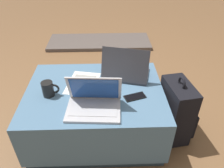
{
  "coord_description": "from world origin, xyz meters",
  "views": [
    {
      "loc": [
        0.08,
        -1.22,
        1.32
      ],
      "look_at": [
        0.12,
        -0.04,
        0.48
      ],
      "focal_mm": 35.0,
      "sensor_mm": 36.0,
      "label": 1
    }
  ],
  "objects_px": {
    "laptop_far": "(126,71)",
    "paper_sheet": "(83,83)",
    "laptop_near": "(94,102)",
    "coffee_mug": "(48,89)",
    "backpack": "(177,111)",
    "cell_phone": "(135,97)"
  },
  "relations": [
    {
      "from": "laptop_far",
      "to": "laptop_near",
      "type": "bearing_deg",
      "value": 71.69
    },
    {
      "from": "laptop_far",
      "to": "backpack",
      "type": "xyz_separation_m",
      "value": [
        0.37,
        -0.21,
        -0.23
      ]
    },
    {
      "from": "laptop_far",
      "to": "cell_phone",
      "type": "relative_size",
      "value": 2.47
    },
    {
      "from": "coffee_mug",
      "to": "laptop_far",
      "type": "bearing_deg",
      "value": 21.19
    },
    {
      "from": "coffee_mug",
      "to": "cell_phone",
      "type": "bearing_deg",
      "value": -4.29
    },
    {
      "from": "laptop_far",
      "to": "backpack",
      "type": "relative_size",
      "value": 0.74
    },
    {
      "from": "laptop_near",
      "to": "paper_sheet",
      "type": "xyz_separation_m",
      "value": [
        -0.1,
        0.28,
        -0.05
      ]
    },
    {
      "from": "laptop_near",
      "to": "paper_sheet",
      "type": "relative_size",
      "value": 1.05
    },
    {
      "from": "laptop_far",
      "to": "paper_sheet",
      "type": "bearing_deg",
      "value": 27.25
    },
    {
      "from": "laptop_near",
      "to": "backpack",
      "type": "xyz_separation_m",
      "value": [
        0.59,
        0.14,
        -0.22
      ]
    },
    {
      "from": "laptop_far",
      "to": "backpack",
      "type": "distance_m",
      "value": 0.48
    },
    {
      "from": "backpack",
      "to": "laptop_near",
      "type": "bearing_deg",
      "value": 93.92
    },
    {
      "from": "laptop_near",
      "to": "coffee_mug",
      "type": "relative_size",
      "value": 2.97
    },
    {
      "from": "cell_phone",
      "to": "paper_sheet",
      "type": "bearing_deg",
      "value": 46.21
    },
    {
      "from": "cell_phone",
      "to": "paper_sheet",
      "type": "relative_size",
      "value": 0.48
    },
    {
      "from": "laptop_near",
      "to": "coffee_mug",
      "type": "xyz_separation_m",
      "value": [
        -0.31,
        0.14,
        0.0
      ]
    },
    {
      "from": "laptop_far",
      "to": "coffee_mug",
      "type": "relative_size",
      "value": 3.32
    },
    {
      "from": "laptop_far",
      "to": "coffee_mug",
      "type": "bearing_deg",
      "value": 35.4
    },
    {
      "from": "backpack",
      "to": "coffee_mug",
      "type": "height_order",
      "value": "backpack"
    },
    {
      "from": "backpack",
      "to": "coffee_mug",
      "type": "relative_size",
      "value": 4.52
    },
    {
      "from": "coffee_mug",
      "to": "backpack",
      "type": "bearing_deg",
      "value": -0.24
    },
    {
      "from": "backpack",
      "to": "paper_sheet",
      "type": "xyz_separation_m",
      "value": [
        -0.69,
        0.14,
        0.18
      ]
    }
  ]
}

